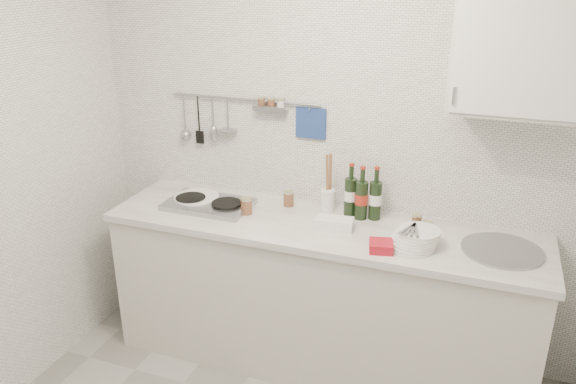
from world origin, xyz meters
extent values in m
cube|color=silver|center=(0.00, 1.40, 1.25)|extent=(3.00, 0.02, 2.50)
cube|color=beige|center=(0.00, 1.10, 0.44)|extent=(2.40, 0.60, 0.88)
cube|color=white|center=(0.00, 1.10, 0.90)|extent=(2.44, 0.64, 0.04)
cube|color=black|center=(0.00, 1.12, 0.05)|extent=(2.34, 0.52, 0.10)
cube|color=#93969B|center=(-0.70, 1.10, 0.94)|extent=(0.50, 0.32, 0.03)
cylinder|color=black|center=(-0.82, 1.10, 0.96)|extent=(0.18, 0.18, 0.01)
cylinder|color=black|center=(-0.58, 1.10, 0.96)|extent=(0.18, 0.18, 0.01)
cylinder|color=#93969B|center=(0.95, 1.10, 0.93)|extent=(0.40, 0.40, 0.02)
cylinder|color=#93969B|center=(0.95, 1.10, 0.87)|extent=(0.34, 0.34, 0.10)
cylinder|color=#93969B|center=(-0.58, 1.37, 1.52)|extent=(0.95, 0.02, 0.02)
cube|color=navy|center=(-0.16, 1.39, 1.41)|extent=(0.18, 0.02, 0.18)
cube|color=beige|center=(0.90, 1.22, 1.95)|extent=(0.60, 0.35, 0.70)
cube|color=white|center=(0.90, 1.04, 1.95)|extent=(0.56, 0.01, 0.66)
cylinder|color=#93969B|center=(0.64, 1.03, 1.70)|extent=(0.01, 0.01, 0.08)
cylinder|color=#45559C|center=(-0.81, 1.13, 0.93)|extent=(0.28, 0.28, 0.01)
cylinder|color=#45559C|center=(-0.81, 1.13, 0.94)|extent=(0.28, 0.28, 0.01)
cylinder|color=#45559C|center=(-0.80, 1.14, 0.95)|extent=(0.27, 0.27, 0.01)
cylinder|color=white|center=(0.51, 0.99, 0.93)|extent=(0.25, 0.25, 0.01)
cylinder|color=white|center=(0.52, 0.99, 0.94)|extent=(0.24, 0.24, 0.01)
cylinder|color=white|center=(0.52, 1.00, 0.95)|extent=(0.24, 0.24, 0.01)
cylinder|color=white|center=(0.53, 1.00, 0.97)|extent=(0.23, 0.23, 0.01)
cylinder|color=white|center=(0.53, 1.00, 0.98)|extent=(0.23, 0.23, 0.01)
cylinder|color=white|center=(0.54, 1.01, 0.99)|extent=(0.22, 0.22, 0.01)
cylinder|color=white|center=(0.55, 1.01, 1.01)|extent=(0.21, 0.21, 0.01)
cube|color=white|center=(0.09, 1.06, 0.95)|extent=(0.21, 0.12, 0.06)
cube|color=red|center=(0.38, 0.90, 0.94)|extent=(0.14, 0.14, 0.05)
cylinder|color=white|center=(-0.02, 1.29, 0.99)|extent=(0.09, 0.09, 0.13)
cylinder|color=#935A3A|center=(-0.01, 1.29, 1.15)|extent=(0.03, 0.06, 0.26)
cylinder|color=#935A3A|center=(-0.03, 1.30, 1.14)|extent=(0.04, 0.05, 0.24)
cylinder|color=brown|center=(-0.26, 1.28, 0.96)|extent=(0.06, 0.06, 0.08)
cylinder|color=tan|center=(-0.26, 1.28, 1.01)|extent=(0.07, 0.07, 0.01)
cylinder|color=brown|center=(0.50, 1.24, 0.95)|extent=(0.05, 0.05, 0.07)
cylinder|color=tan|center=(0.50, 1.24, 0.99)|extent=(0.06, 0.06, 0.01)
cylinder|color=brown|center=(0.57, 1.14, 0.96)|extent=(0.06, 0.06, 0.07)
cylinder|color=tan|center=(0.57, 1.14, 1.00)|extent=(0.07, 0.07, 0.01)
cylinder|color=brown|center=(-0.44, 1.08, 0.96)|extent=(0.06, 0.06, 0.09)
cylinder|color=tan|center=(-0.44, 1.08, 1.01)|extent=(0.07, 0.07, 0.01)
camera|label=1|loc=(0.81, -1.62, 2.24)|focal=35.00mm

